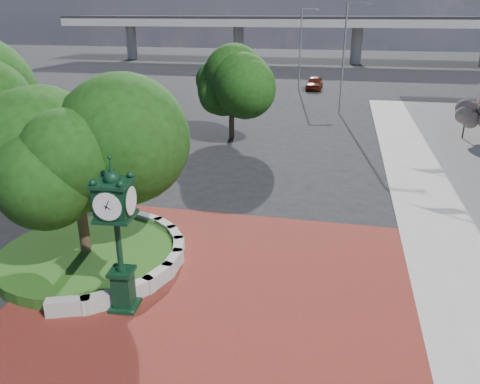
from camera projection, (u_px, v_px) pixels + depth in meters
name	position (u px, v px, depth m)	size (l,w,h in m)	color
ground	(225.00, 276.00, 15.55)	(200.00, 200.00, 0.00)	black
plaza	(217.00, 292.00, 14.63)	(12.00, 12.00, 0.04)	maroon
planter_wall	(148.00, 261.00, 15.99)	(2.96, 6.77, 0.54)	#9E9B93
grass_bed	(87.00, 256.00, 16.47)	(6.10, 6.10, 0.40)	#174413
overpass	(326.00, 22.00, 77.01)	(90.00, 12.00, 7.50)	#9E9B93
tree_planter	(74.00, 160.00, 15.20)	(5.20, 5.20, 6.33)	#38281C
tree_street	(231.00, 91.00, 31.58)	(4.40, 4.40, 5.45)	#38281C
post_clock	(117.00, 231.00, 12.96)	(1.05, 1.05, 4.66)	black
parked_car	(315.00, 83.00, 52.42)	(1.70, 4.22, 1.44)	#4D180B
street_lamp_near	(347.00, 51.00, 38.17)	(2.01, 0.38, 8.94)	slate
street_lamp_far	(303.00, 43.00, 50.76)	(1.92, 0.41, 8.57)	slate
shrub_far	(466.00, 116.00, 31.84)	(1.20, 1.20, 2.20)	#38281C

